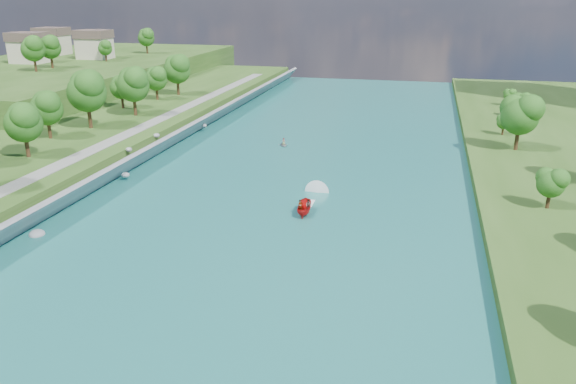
# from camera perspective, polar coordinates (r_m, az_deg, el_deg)

# --- Properties ---
(ground) EXTENTS (260.00, 260.00, 0.00)m
(ground) POSITION_cam_1_polar(r_m,az_deg,el_deg) (61.95, -6.17, -7.07)
(ground) COLOR #2D5119
(ground) RESTS_ON ground
(river_water) EXTENTS (55.00, 240.00, 0.10)m
(river_water) POSITION_cam_1_polar(r_m,az_deg,el_deg) (79.44, -1.32, -0.78)
(river_water) COLOR #1A655E
(river_water) RESTS_ON ground
(ridge_west) EXTENTS (60.00, 120.00, 9.00)m
(ridge_west) POSITION_cam_1_polar(r_m,az_deg,el_deg) (180.36, -21.19, 10.89)
(ridge_west) COLOR #2D5119
(ridge_west) RESTS_ON ground
(riprap_bank) EXTENTS (4.13, 236.00, 4.32)m
(riprap_bank) POSITION_cam_1_polar(r_m,az_deg,el_deg) (88.02, -18.00, 1.50)
(riprap_bank) COLOR slate
(riprap_bank) RESTS_ON ground
(riverside_path) EXTENTS (3.00, 200.00, 0.10)m
(riverside_path) POSITION_cam_1_polar(r_m,az_deg,el_deg) (91.97, -21.32, 3.00)
(riverside_path) COLOR gray
(riverside_path) RESTS_ON berm_west
(ridge_houses) EXTENTS (29.50, 29.50, 8.40)m
(ridge_houses) POSITION_cam_1_polar(r_m,az_deg,el_deg) (187.05, -22.26, 13.76)
(ridge_houses) COLOR beige
(ridge_houses) RESTS_ON ridge_west
(trees_ridge) EXTENTS (14.90, 53.83, 10.39)m
(trees_ridge) POSITION_cam_1_polar(r_m,az_deg,el_deg) (171.93, -20.22, 13.75)
(trees_ridge) COLOR #1B5216
(trees_ridge) RESTS_ON ridge_west
(motorboat) EXTENTS (3.60, 19.12, 2.10)m
(motorboat) POSITION_cam_1_polar(r_m,az_deg,el_deg) (75.04, 1.83, -1.37)
(motorboat) COLOR red
(motorboat) RESTS_ON river_water
(raft) EXTENTS (2.61, 2.98, 1.55)m
(raft) POSITION_cam_1_polar(r_m,az_deg,el_deg) (107.44, -0.44, 4.88)
(raft) COLOR gray
(raft) RESTS_ON river_water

